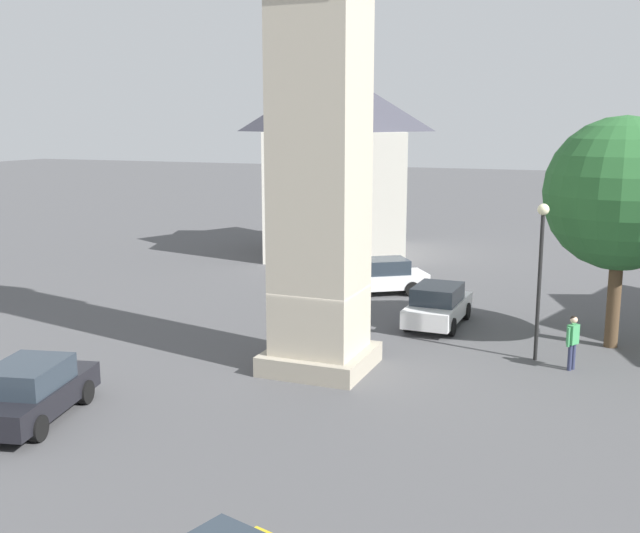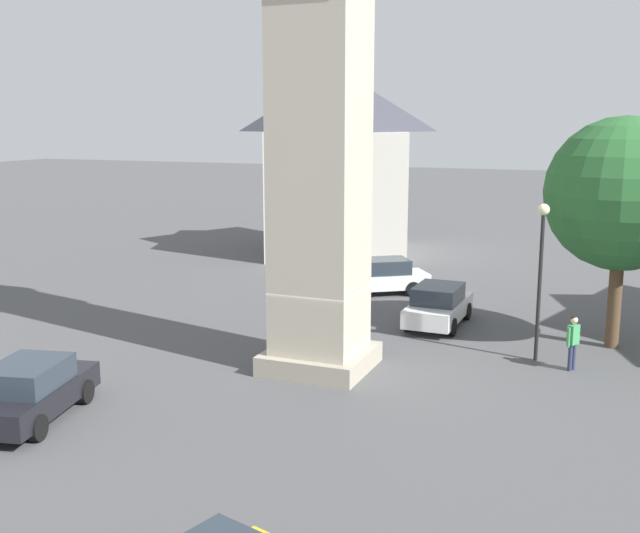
% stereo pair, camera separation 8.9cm
% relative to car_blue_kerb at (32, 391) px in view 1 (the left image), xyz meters
% --- Properties ---
extents(ground_plane, '(200.00, 200.00, 0.00)m').
position_rel_car_blue_kerb_xyz_m(ground_plane, '(-6.49, 5.20, -0.76)').
color(ground_plane, '#4C4C4F').
extents(car_blue_kerb, '(4.40, 2.59, 1.53)m').
position_rel_car_blue_kerb_xyz_m(car_blue_kerb, '(0.00, 0.00, 0.00)').
color(car_blue_kerb, black).
rests_on(car_blue_kerb, ground).
extents(car_silver_kerb, '(3.73, 4.36, 1.53)m').
position_rel_car_blue_kerb_xyz_m(car_silver_kerb, '(-16.95, 3.80, 0.00)').
color(car_silver_kerb, white).
rests_on(car_silver_kerb, ground).
extents(car_white_side, '(4.15, 1.86, 1.53)m').
position_rel_car_blue_kerb_xyz_m(car_white_side, '(-12.73, 7.37, 0.00)').
color(car_white_side, white).
rests_on(car_white_side, ground).
extents(pedestrian, '(0.50, 0.37, 1.69)m').
position_rel_car_blue_kerb_xyz_m(pedestrian, '(-9.21, 12.32, 0.25)').
color(pedestrian, '#2D3351').
rests_on(pedestrian, ground).
extents(tree, '(4.98, 4.98, 7.62)m').
position_rel_car_blue_kerb_xyz_m(tree, '(-12.23, 13.38, 4.35)').
color(tree, brown).
rests_on(tree, ground).
extents(building_shop_left, '(10.36, 10.16, 10.23)m').
position_rel_car_blue_kerb_xyz_m(building_shop_left, '(-26.08, -1.76, 4.47)').
color(building_shop_left, silver).
rests_on(building_shop_left, ground).
extents(lamp_post, '(0.36, 0.36, 4.96)m').
position_rel_car_blue_kerb_xyz_m(lamp_post, '(-9.79, 11.21, 2.56)').
color(lamp_post, black).
rests_on(lamp_post, ground).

